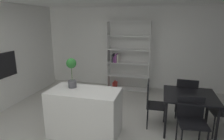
# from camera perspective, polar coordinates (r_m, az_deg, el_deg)

# --- Properties ---
(ground_plane) EXTENTS (8.88, 8.88, 0.00)m
(ground_plane) POSITION_cam_1_polar(r_m,az_deg,el_deg) (3.83, -5.19, -19.71)
(ground_plane) COLOR beige
(back_partition) EXTENTS (6.46, 0.06, 2.58)m
(back_partition) POSITION_cam_1_polar(r_m,az_deg,el_deg) (6.32, 4.55, 6.55)
(back_partition) COLOR white
(back_partition) RESTS_ON ground_plane
(built_in_oven) EXTENTS (0.06, 0.61, 0.60)m
(built_in_oven) POSITION_cam_1_polar(r_m,az_deg,el_deg) (5.36, -28.87, 1.42)
(built_in_oven) COLOR black
(built_in_oven) RESTS_ON ground_plane
(kitchen_island) EXTENTS (1.32, 0.70, 0.89)m
(kitchen_island) POSITION_cam_1_polar(r_m,az_deg,el_deg) (3.79, -8.09, -12.34)
(kitchen_island) COLOR silver
(kitchen_island) RESTS_ON ground_plane
(potted_plant_on_island) EXTENTS (0.19, 0.19, 0.57)m
(potted_plant_on_island) POSITION_cam_1_polar(r_m,az_deg,el_deg) (3.71, -11.87, -0.11)
(potted_plant_on_island) COLOR #4C4C51
(potted_plant_on_island) RESTS_ON kitchen_island
(open_bookshelf) EXTENTS (1.31, 0.36, 2.14)m
(open_bookshelf) POSITION_cam_1_polar(r_m,az_deg,el_deg) (6.05, 4.33, 3.64)
(open_bookshelf) COLOR white
(open_bookshelf) RESTS_ON ground_plane
(dining_table) EXTENTS (0.98, 0.95, 0.76)m
(dining_table) POSITION_cam_1_polar(r_m,az_deg,el_deg) (4.06, 21.96, -7.82)
(dining_table) COLOR black
(dining_table) RESTS_ON ground_plane
(dining_chair_near) EXTENTS (0.51, 0.49, 0.87)m
(dining_chair_near) POSITION_cam_1_polar(r_m,az_deg,el_deg) (3.66, 22.46, -12.80)
(dining_chair_near) COLOR black
(dining_chair_near) RESTS_ON ground_plane
(dining_chair_far) EXTENTS (0.45, 0.42, 0.93)m
(dining_chair_far) POSITION_cam_1_polar(r_m,az_deg,el_deg) (4.57, 21.07, -6.94)
(dining_chair_far) COLOR black
(dining_chair_far) RESTS_ON ground_plane
(dining_chair_island_side) EXTENTS (0.43, 0.44, 0.96)m
(dining_chair_island_side) POSITION_cam_1_polar(r_m,az_deg,el_deg) (4.06, 11.78, -8.77)
(dining_chair_island_side) COLOR black
(dining_chair_island_side) RESTS_ON ground_plane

